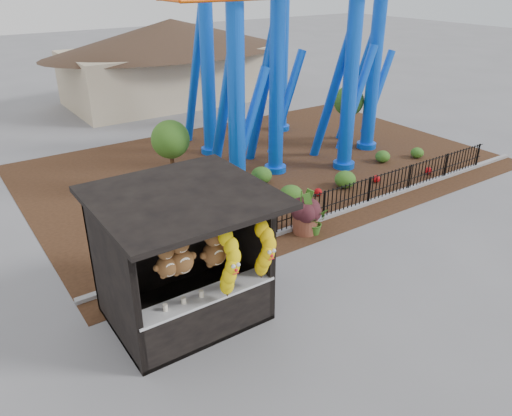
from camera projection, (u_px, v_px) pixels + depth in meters
ground at (318, 296)px, 12.16m from camera, size 120.00×120.00×0.00m
mulch_bed at (263, 165)px, 20.13m from camera, size 18.00×12.00×0.02m
curb at (351, 209)px, 16.39m from camera, size 18.00×0.18×0.12m
prize_booth at (188, 263)px, 10.63m from camera, size 3.50×3.40×3.12m
picket_fence at (372, 190)px, 16.66m from camera, size 12.20×0.06×1.00m
terracotta_planter at (305, 223)px, 14.94m from camera, size 0.98×0.98×0.63m
planter_foliage at (306, 204)px, 14.66m from camera, size 0.70×0.70×0.64m
potted_plant at (314, 222)px, 14.82m from camera, size 0.82×0.74×0.80m
landscaping at (323, 177)px, 18.19m from camera, size 9.14×3.44×0.64m
pavilion at (172, 47)px, 28.72m from camera, size 15.00×15.00×4.80m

